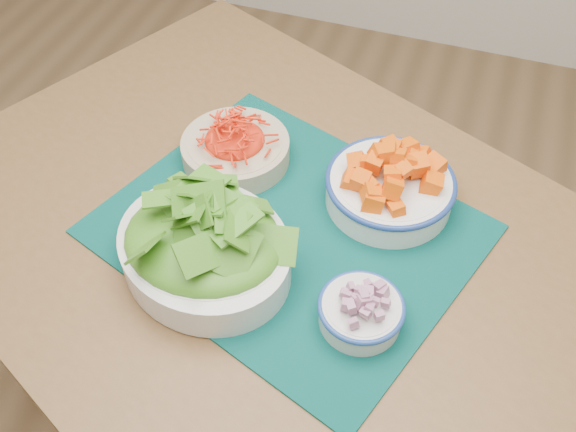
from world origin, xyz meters
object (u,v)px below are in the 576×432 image
at_px(carrot_bowl, 235,145).
at_px(squash_bowl, 391,181).
at_px(table, 290,280).
at_px(lettuce_bowl, 203,242).
at_px(placemat, 288,229).
at_px(onion_bowl, 361,309).

bearing_deg(carrot_bowl, squash_bowl, -2.16).
xyz_separation_m(table, lettuce_bowl, (-0.11, -0.08, 0.15)).
height_order(placemat, squash_bowl, squash_bowl).
xyz_separation_m(table, carrot_bowl, (-0.16, 0.15, 0.13)).
bearing_deg(placemat, table, -44.55).
distance_m(lettuce_bowl, onion_bowl, 0.25).
distance_m(table, carrot_bowl, 0.25).
bearing_deg(onion_bowl, squash_bowl, 93.84).
height_order(squash_bowl, lettuce_bowl, lettuce_bowl).
relative_size(table, squash_bowl, 6.50).
relative_size(squash_bowl, onion_bowl, 1.55).
height_order(table, placemat, placemat).
relative_size(placemat, lettuce_bowl, 1.59).
xyz_separation_m(carrot_bowl, lettuce_bowl, (0.05, -0.23, 0.02)).
height_order(lettuce_bowl, onion_bowl, lettuce_bowl).
xyz_separation_m(placemat, lettuce_bowl, (-0.09, -0.11, 0.06)).
bearing_deg(table, squash_bowl, 74.15).
bearing_deg(squash_bowl, lettuce_bowl, -135.98).
relative_size(carrot_bowl, lettuce_bowl, 0.64).
relative_size(lettuce_bowl, onion_bowl, 2.34).
bearing_deg(squash_bowl, table, -130.72).
distance_m(table, placemat, 0.10).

